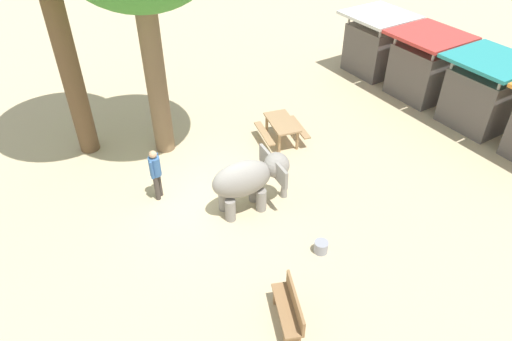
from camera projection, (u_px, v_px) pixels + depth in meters
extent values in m
plane|color=tan|center=(211.00, 199.00, 13.23)|extent=(60.00, 60.00, 0.00)
cylinder|color=gray|center=(254.00, 190.00, 13.02)|extent=(0.29, 0.29, 0.68)
cylinder|color=gray|center=(261.00, 200.00, 12.68)|extent=(0.29, 0.29, 0.68)
cylinder|color=gray|center=(224.00, 200.00, 12.70)|extent=(0.29, 0.29, 0.68)
cylinder|color=gray|center=(230.00, 210.00, 12.36)|extent=(0.29, 0.29, 0.68)
ellipsoid|color=gray|center=(242.00, 179.00, 12.24)|extent=(1.04, 1.78, 1.01)
sphere|color=gray|center=(277.00, 165.00, 12.53)|extent=(0.72, 0.72, 0.72)
cone|color=gray|center=(284.00, 181.00, 13.01)|extent=(0.23, 0.23, 1.14)
cube|color=gray|center=(265.00, 157.00, 12.83)|extent=(0.59, 0.16, 0.54)
cube|color=gray|center=(281.00, 176.00, 12.15)|extent=(0.59, 0.16, 0.54)
cylinder|color=#3F3833|center=(159.00, 184.00, 13.14)|extent=(0.14, 0.14, 0.82)
cylinder|color=#3F3833|center=(157.00, 188.00, 13.00)|extent=(0.14, 0.14, 0.82)
cylinder|color=#33598C|center=(155.00, 166.00, 12.64)|extent=(0.32, 0.32, 0.58)
sphere|color=tan|center=(153.00, 154.00, 12.40)|extent=(0.22, 0.22, 0.22)
cylinder|color=#33598C|center=(158.00, 161.00, 12.80)|extent=(0.09, 0.09, 0.55)
cylinder|color=#33598C|center=(152.00, 170.00, 12.47)|extent=(0.09, 0.09, 0.55)
cylinder|color=brown|center=(156.00, 80.00, 13.81)|extent=(0.63, 0.63, 4.98)
cylinder|color=brown|center=(71.00, 74.00, 13.65)|extent=(0.62, 0.62, 5.42)
cube|color=olive|center=(287.00, 309.00, 9.71)|extent=(1.45, 0.90, 0.06)
cube|color=olive|center=(295.00, 301.00, 9.59)|extent=(1.32, 0.58, 0.40)
cube|color=olive|center=(292.00, 338.00, 9.44)|extent=(0.21, 0.36, 0.42)
cube|color=olive|center=(281.00, 296.00, 10.26)|extent=(0.21, 0.36, 0.42)
cube|color=#9E7A51|center=(282.00, 122.00, 15.19)|extent=(1.65, 1.13, 0.06)
cylinder|color=#9E7A51|center=(297.00, 140.00, 15.06)|extent=(0.10, 0.10, 0.72)
cylinder|color=#9E7A51|center=(279.00, 143.00, 14.90)|extent=(0.10, 0.10, 0.72)
cylinder|color=#9E7A51|center=(284.00, 122.00, 15.96)|extent=(0.10, 0.10, 0.72)
cylinder|color=#9E7A51|center=(267.00, 125.00, 15.80)|extent=(0.10, 0.10, 0.72)
cube|color=#9E7A51|center=(299.00, 127.00, 15.54)|extent=(1.51, 0.59, 0.05)
cube|color=#9E7A51|center=(264.00, 133.00, 15.22)|extent=(1.51, 0.59, 0.05)
cube|color=#59514C|center=(374.00, 50.00, 19.42)|extent=(2.00, 1.80, 2.00)
cube|color=silver|center=(380.00, 15.00, 18.54)|extent=(2.50, 2.50, 0.12)
cylinder|color=gray|center=(405.00, 48.00, 19.04)|extent=(0.10, 0.10, 2.40)
cylinder|color=gray|center=(376.00, 57.00, 18.35)|extent=(0.10, 0.10, 2.40)
cylinder|color=gray|center=(374.00, 35.00, 20.25)|extent=(0.10, 0.10, 2.40)
cylinder|color=gray|center=(346.00, 42.00, 19.56)|extent=(0.10, 0.10, 2.40)
cube|color=#59514C|center=(422.00, 72.00, 17.67)|extent=(2.00, 1.80, 2.00)
cube|color=#C63833|center=(431.00, 35.00, 16.79)|extent=(2.50, 2.50, 0.12)
cylinder|color=gray|center=(457.00, 71.00, 17.29)|extent=(0.10, 0.10, 2.40)
cylinder|color=gray|center=(427.00, 81.00, 16.60)|extent=(0.10, 0.10, 2.40)
cylinder|color=gray|center=(420.00, 55.00, 18.50)|extent=(0.10, 0.10, 2.40)
cylinder|color=gray|center=(391.00, 64.00, 17.81)|extent=(0.10, 0.10, 2.40)
cube|color=#59514C|center=(480.00, 100.00, 15.92)|extent=(2.00, 1.80, 2.00)
cube|color=teal|center=(493.00, 60.00, 15.04)|extent=(2.50, 2.50, 0.12)
cylinder|color=gray|center=(490.00, 112.00, 14.85)|extent=(0.10, 0.10, 2.40)
cylinder|color=gray|center=(475.00, 79.00, 16.75)|extent=(0.10, 0.10, 2.40)
cylinder|color=gray|center=(445.00, 90.00, 16.06)|extent=(0.10, 0.10, 2.40)
cylinder|color=gray|center=(512.00, 123.00, 14.31)|extent=(0.10, 0.10, 2.40)
cylinder|color=gray|center=(321.00, 247.00, 11.53)|extent=(0.36, 0.36, 0.32)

